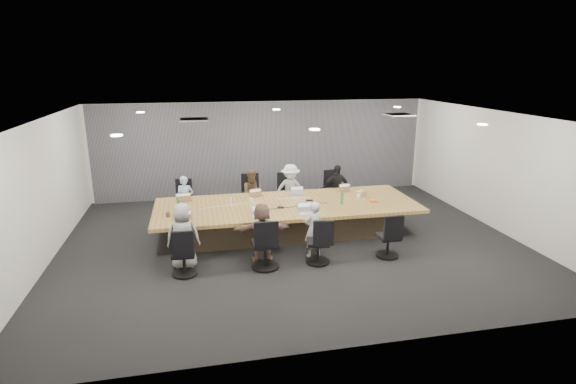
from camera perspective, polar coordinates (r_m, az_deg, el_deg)
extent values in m
cube|color=black|center=(10.14, 0.47, -6.32)|extent=(10.00, 8.00, 0.00)
cube|color=white|center=(9.45, 0.51, 9.60)|extent=(10.00, 8.00, 0.00)
cube|color=beige|center=(13.55, -3.16, 5.51)|extent=(10.00, 0.00, 2.80)
cube|color=beige|center=(6.06, 8.69, -7.98)|extent=(10.00, 0.00, 2.80)
cube|color=beige|center=(9.95, -28.92, -0.30)|extent=(0.00, 8.00, 2.80)
cube|color=beige|center=(11.80, 24.95, 2.48)|extent=(0.00, 8.00, 2.80)
cube|color=slate|center=(13.47, -3.10, 5.45)|extent=(9.80, 0.04, 2.80)
cube|color=#4C3C2B|center=(10.48, -0.11, -3.64)|extent=(4.80, 1.40, 0.66)
cube|color=#A57E3E|center=(10.37, -0.11, -1.71)|extent=(6.00, 2.20, 0.08)
imported|color=#92A7CC|center=(11.49, -12.93, -0.93)|extent=(0.47, 0.35, 1.18)
cube|color=#8C6647|center=(10.92, -13.01, -0.94)|extent=(0.37, 0.27, 0.02)
imported|color=#4D3D2A|center=(11.56, -4.45, -0.22)|extent=(0.67, 0.55, 1.27)
cube|color=#8C6647|center=(11.01, -4.08, -0.43)|extent=(0.35, 0.28, 0.02)
imported|color=#ABB0AB|center=(11.71, 0.31, 0.26)|extent=(0.88, 0.51, 1.36)
cube|color=#B2B2B7|center=(11.18, 0.91, -0.14)|extent=(0.32, 0.24, 0.02)
imported|color=black|center=(12.04, 6.16, 0.43)|extent=(0.77, 0.34, 1.29)
cube|color=#8C6647|center=(11.51, 7.01, 0.22)|extent=(0.31, 0.23, 0.02)
imported|color=gray|center=(8.92, -13.19, -5.46)|extent=(0.65, 0.43, 1.31)
cube|color=#8C6647|center=(9.40, -13.18, -3.71)|extent=(0.33, 0.26, 0.02)
imported|color=brown|center=(9.01, -3.32, -5.12)|extent=(1.15, 0.43, 1.22)
cube|color=#B2B2B7|center=(9.47, -3.84, -3.16)|extent=(0.33, 0.26, 0.02)
imported|color=#B3B3B3|center=(9.22, 3.25, -4.75)|extent=(0.49, 0.38, 1.18)
cube|color=#B2B2B7|center=(9.67, 2.42, -2.74)|extent=(0.35, 0.24, 0.02)
cylinder|color=#347B44|center=(10.24, -13.73, -1.38)|extent=(0.08, 0.08, 0.27)
cylinder|color=#347B44|center=(10.39, 6.87, -0.78)|extent=(0.10, 0.10, 0.27)
cylinder|color=silver|center=(10.21, -7.30, -1.27)|extent=(0.08, 0.08, 0.21)
cylinder|color=white|center=(10.45, -4.69, -1.07)|extent=(0.11, 0.11, 0.11)
cylinder|color=white|center=(10.86, 8.97, -0.58)|extent=(0.10, 0.10, 0.10)
cylinder|color=brown|center=(9.80, -15.01, -2.76)|extent=(0.09, 0.09, 0.11)
cube|color=black|center=(10.05, -0.93, -1.96)|extent=(0.16, 0.14, 0.03)
cube|color=black|center=(10.55, 2.73, -1.09)|extent=(0.16, 0.12, 0.03)
cube|color=black|center=(9.93, 2.47, -2.09)|extent=(0.17, 0.05, 0.06)
cube|color=tan|center=(11.06, 9.21, -0.21)|extent=(0.29, 0.28, 0.14)
cube|color=orange|center=(10.68, 10.79, -1.13)|extent=(0.20, 0.16, 0.04)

